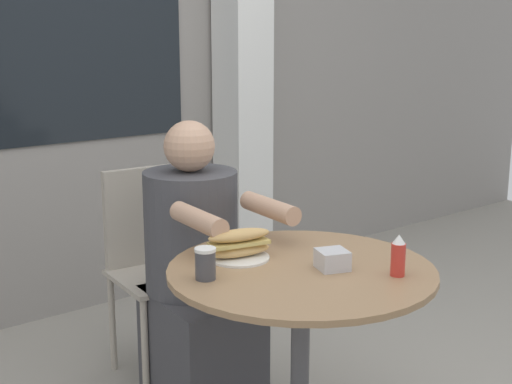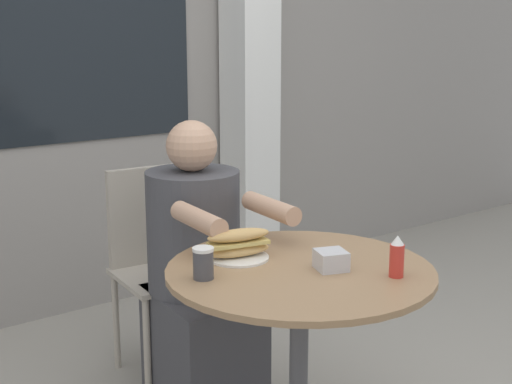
{
  "view_description": "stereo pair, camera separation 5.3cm",
  "coord_description": "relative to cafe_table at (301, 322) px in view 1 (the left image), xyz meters",
  "views": [
    {
      "loc": [
        -1.42,
        -1.56,
        1.44
      ],
      "look_at": [
        0.0,
        0.23,
        0.91
      ],
      "focal_mm": 50.0,
      "sensor_mm": 36.0,
      "label": 1
    },
    {
      "loc": [
        -1.38,
        -1.59,
        1.44
      ],
      "look_at": [
        0.0,
        0.23,
        0.91
      ],
      "focal_mm": 50.0,
      "sensor_mm": 36.0,
      "label": 2
    }
  ],
  "objects": [
    {
      "name": "drink_cup",
      "position": [
        -0.29,
        0.1,
        0.23
      ],
      "size": [
        0.06,
        0.06,
        0.1
      ],
      "color": "#424247",
      "rests_on": "cafe_table"
    },
    {
      "name": "diner_chair",
      "position": [
        0.03,
        0.96,
        -0.01
      ],
      "size": [
        0.41,
        0.41,
        0.87
      ],
      "rotation": [
        0.0,
        0.0,
        3.05
      ],
      "color": "#ADA393",
      "rests_on": "ground_plane"
    },
    {
      "name": "condiment_bottle",
      "position": [
        0.18,
        -0.23,
        0.24
      ],
      "size": [
        0.04,
        0.04,
        0.13
      ],
      "color": "red",
      "rests_on": "cafe_table"
    },
    {
      "name": "cafe_table",
      "position": [
        0.0,
        0.0,
        0.0
      ],
      "size": [
        0.84,
        0.84,
        0.71
      ],
      "color": "#997551",
      "rests_on": "ground_plane"
    },
    {
      "name": "seated_diner",
      "position": [
        0.01,
        0.61,
        -0.06
      ],
      "size": [
        0.4,
        0.66,
        1.11
      ],
      "rotation": [
        0.0,
        0.0,
        3.05
      ],
      "color": "#424247",
      "rests_on": "ground_plane"
    },
    {
      "name": "napkin_box",
      "position": [
        0.07,
        -0.07,
        0.21
      ],
      "size": [
        0.12,
        0.12,
        0.06
      ],
      "rotation": [
        0.0,
        0.0,
        -0.36
      ],
      "color": "silver",
      "rests_on": "cafe_table"
    },
    {
      "name": "lattice_pillar",
      "position": [
        1.02,
        1.62,
        0.67
      ],
      "size": [
        0.25,
        0.25,
        2.4
      ],
      "color": "silver",
      "rests_on": "ground_plane"
    },
    {
      "name": "storefront_wall",
      "position": [
        -0.0,
        1.81,
        0.87
      ],
      "size": [
        8.0,
        0.09,
        2.8
      ],
      "color": "gray",
      "rests_on": "ground_plane"
    },
    {
      "name": "sandwich_on_plate",
      "position": [
        -0.1,
        0.19,
        0.23
      ],
      "size": [
        0.22,
        0.2,
        0.1
      ],
      "rotation": [
        0.0,
        0.0,
        -0.22
      ],
      "color": "white",
      "rests_on": "cafe_table"
    }
  ]
}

